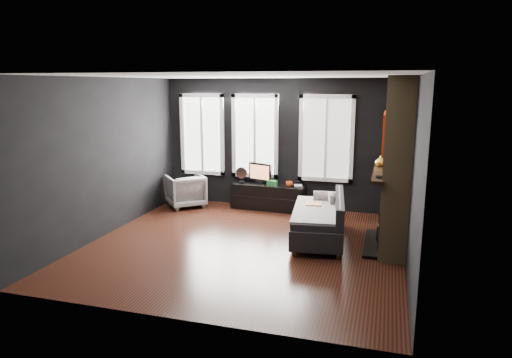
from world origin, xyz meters
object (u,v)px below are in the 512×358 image
(armchair, at_px, (186,189))
(sofa, at_px, (318,217))
(mantel_vase, at_px, (380,161))
(media_console, at_px, (268,197))
(monitor, at_px, (260,172))
(book, at_px, (294,181))
(mug, at_px, (289,183))

(armchair, bearing_deg, sofa, 114.78)
(armchair, distance_m, mantel_vase, 4.21)
(media_console, relative_size, monitor, 2.80)
(monitor, height_order, book, monitor)
(armchair, distance_m, media_console, 1.79)
(mantel_vase, bearing_deg, monitor, 153.09)
(armchair, relative_size, mug, 5.54)
(sofa, xyz_separation_m, media_console, (-1.29, 1.64, -0.13))
(mantel_vase, bearing_deg, armchair, 167.32)
(sofa, relative_size, armchair, 2.40)
(book, bearing_deg, media_console, -178.64)
(monitor, bearing_deg, mug, 8.47)
(media_console, relative_size, mantel_vase, 8.33)
(sofa, distance_m, media_console, 2.09)
(monitor, bearing_deg, media_console, 4.81)
(mug, xyz_separation_m, book, (0.09, 0.08, 0.04))
(mug, height_order, mantel_vase, mantel_vase)
(armchair, distance_m, book, 2.34)
(sofa, xyz_separation_m, book, (-0.75, 1.65, 0.25))
(sofa, distance_m, mantel_vase, 1.40)
(monitor, height_order, mantel_vase, mantel_vase)
(sofa, height_order, armchair, sofa)
(sofa, relative_size, mug, 13.28)
(book, distance_m, mantel_vase, 2.19)
(armchair, xyz_separation_m, book, (2.30, 0.30, 0.26))
(monitor, xyz_separation_m, mug, (0.65, -0.11, -0.18))
(media_console, bearing_deg, armchair, -168.00)
(monitor, distance_m, book, 0.75)
(sofa, bearing_deg, mug, 111.45)
(armchair, relative_size, media_console, 0.49)
(sofa, height_order, mantel_vase, mantel_vase)
(monitor, xyz_separation_m, book, (0.74, -0.03, -0.14))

